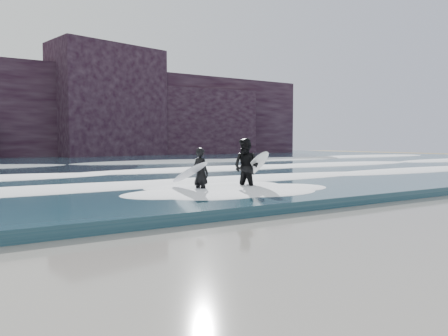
# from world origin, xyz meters

# --- Properties ---
(ground) EXTENTS (120.00, 120.00, 0.00)m
(ground) POSITION_xyz_m (0.00, 0.00, 0.00)
(ground) COLOR olive
(ground) RESTS_ON ground
(sea) EXTENTS (90.00, 52.00, 0.30)m
(sea) POSITION_xyz_m (0.00, 29.00, 0.15)
(sea) COLOR #1C3D4B
(sea) RESTS_ON ground
(headland) EXTENTS (70.00, 9.00, 10.00)m
(headland) POSITION_xyz_m (0.00, 46.00, 5.00)
(headland) COLOR black
(headland) RESTS_ON ground
(foam_near) EXTENTS (60.00, 3.20, 0.20)m
(foam_near) POSITION_xyz_m (0.00, 9.00, 0.40)
(foam_near) COLOR white
(foam_near) RESTS_ON sea
(foam_mid) EXTENTS (60.00, 4.00, 0.24)m
(foam_mid) POSITION_xyz_m (0.00, 16.00, 0.42)
(foam_mid) COLOR white
(foam_mid) RESTS_ON sea
(foam_far) EXTENTS (60.00, 4.80, 0.30)m
(foam_far) POSITION_xyz_m (0.00, 25.00, 0.45)
(foam_far) COLOR white
(foam_far) RESTS_ON sea
(surfer_left) EXTENTS (1.05, 2.05, 1.70)m
(surfer_left) POSITION_xyz_m (0.75, 7.01, 0.86)
(surfer_left) COLOR black
(surfer_left) RESTS_ON ground
(surfer_right) EXTENTS (1.49, 2.02, 2.02)m
(surfer_right) POSITION_xyz_m (2.56, 6.75, 1.01)
(surfer_right) COLOR black
(surfer_right) RESTS_ON ground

